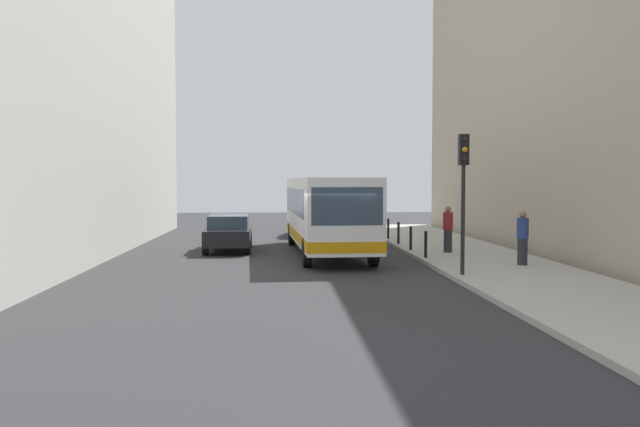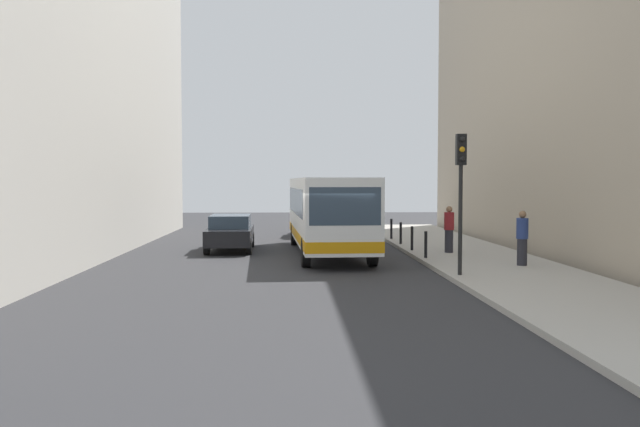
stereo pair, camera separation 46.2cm
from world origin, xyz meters
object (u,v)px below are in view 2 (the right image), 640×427
object	(u,v)px
car_behind_bus	(313,221)
car_beside_bus	(230,232)
bollard_mid	(412,238)
pedestrian_near_signal	(522,238)
traffic_light	(461,177)
bollard_near	(426,245)
bus	(327,211)
bollard_far	(401,233)
bollard_farthest	(391,229)
pedestrian_mid_sidewalk	(449,229)

from	to	relation	value
car_behind_bus	car_beside_bus	bearing A→B (deg)	68.32
bollard_mid	car_beside_bus	bearing A→B (deg)	167.49
pedestrian_near_signal	traffic_light	bearing A→B (deg)	99.23
pedestrian_near_signal	bollard_near	bearing A→B (deg)	19.74
bus	bollard_far	bearing A→B (deg)	-145.68
bollard_farthest	car_beside_bus	bearing A→B (deg)	-153.23
bollard_near	bollard_farthest	xyz separation A→B (m)	(0.00, 7.95, 0.00)
bus	car_behind_bus	xyz separation A→B (m)	(-0.25, 9.03, -0.94)
car_beside_bus	bollard_far	size ratio (longest dim) A/B	4.66
bollard_mid	bollard_farthest	bearing A→B (deg)	90.00
bollard_farthest	bollard_far	bearing A→B (deg)	-90.00
car_behind_bus	pedestrian_near_signal	xyz separation A→B (m)	(6.29, -14.13, 0.26)
bollard_mid	pedestrian_near_signal	xyz separation A→B (m)	(2.68, -4.94, 0.42)
car_behind_bus	bollard_far	bearing A→B (deg)	123.21
traffic_light	bollard_mid	size ratio (longest dim) A/B	4.32
bus	pedestrian_near_signal	world-z (taller)	bus
pedestrian_mid_sidewalk	bollard_far	bearing A→B (deg)	-78.65
bus	bollard_near	distance (m)	4.51
bollard_farthest	pedestrian_mid_sidewalk	bearing A→B (deg)	-78.55
traffic_light	car_beside_bus	bearing A→B (deg)	130.55
traffic_light	bollard_near	size ratio (longest dim) A/B	4.32
car_beside_bus	bollard_near	xyz separation A→B (m)	(7.30, -4.27, -0.16)
traffic_light	bollard_farthest	size ratio (longest dim) A/B	4.32
bus	traffic_light	world-z (taller)	traffic_light
bus	bollard_near	size ratio (longest dim) A/B	11.70
bus	bollard_far	size ratio (longest dim) A/B	11.70
bus	pedestrian_mid_sidewalk	world-z (taller)	bus
car_behind_bus	traffic_light	bearing A→B (deg)	107.21
bus	car_beside_bus	bearing A→B (deg)	-22.57
car_beside_bus	pedestrian_mid_sidewalk	bearing A→B (deg)	162.57
car_behind_bus	bollard_near	xyz separation A→B (m)	(3.61, -11.84, -0.16)
traffic_light	bollard_far	size ratio (longest dim) A/B	4.32
car_behind_bus	bollard_farthest	world-z (taller)	car_behind_bus
bus	bollard_near	xyz separation A→B (m)	(3.35, -2.81, -1.10)
bollard_near	bollard_far	size ratio (longest dim) A/B	1.00
car_behind_bus	bollard_farthest	bearing A→B (deg)	137.19
bollard_mid	bollard_farthest	world-z (taller)	same
car_beside_bus	pedestrian_near_signal	bearing A→B (deg)	145.75
bollard_mid	bollard_farthest	size ratio (longest dim) A/B	1.00
bollard_farthest	bollard_mid	bearing A→B (deg)	-90.00
bollard_farthest	pedestrian_near_signal	xyz separation A→B (m)	(2.68, -10.24, 0.42)
bollard_mid	pedestrian_near_signal	distance (m)	5.63
bollard_mid	pedestrian_near_signal	bearing A→B (deg)	-61.52
bollard_mid	pedestrian_mid_sidewalk	bearing A→B (deg)	-36.00
bollard_farthest	pedestrian_near_signal	world-z (taller)	pedestrian_near_signal
traffic_light	car_behind_bus	bearing A→B (deg)	102.87
bollard_near	car_beside_bus	bearing A→B (deg)	149.67
traffic_light	bollard_mid	world-z (taller)	traffic_light
bollard_farthest	pedestrian_mid_sidewalk	distance (m)	6.36
pedestrian_near_signal	bollard_far	bearing A→B (deg)	-10.32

